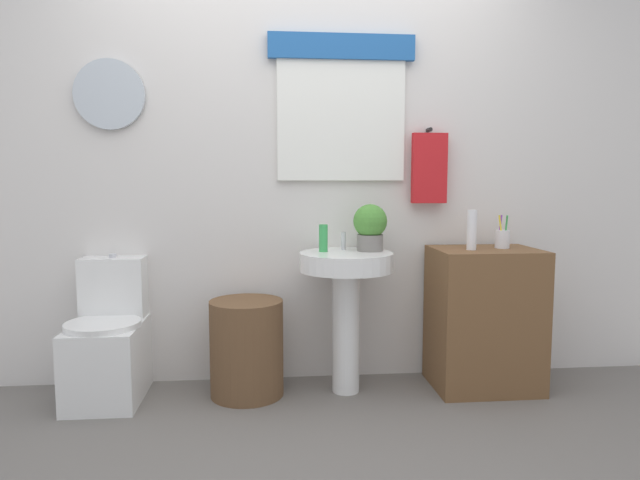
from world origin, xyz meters
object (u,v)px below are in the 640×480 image
(soap_bottle, at_px, (323,238))
(toilet, at_px, (109,344))
(toothbrush_cup, at_px, (502,239))
(potted_plant, at_px, (370,226))
(lotion_bottle, at_px, (472,230))
(wooden_cabinet, at_px, (484,318))
(pedestal_sink, at_px, (346,288))
(laundry_hamper, at_px, (247,348))

(soap_bottle, bearing_deg, toilet, -179.14)
(toothbrush_cup, bearing_deg, potted_plant, 176.91)
(lotion_bottle, bearing_deg, soap_bottle, 173.59)
(wooden_cabinet, relative_size, soap_bottle, 5.27)
(wooden_cabinet, relative_size, lotion_bottle, 3.61)
(toothbrush_cup, bearing_deg, soap_bottle, 178.28)
(toilet, distance_m, lotion_bottle, 2.05)
(soap_bottle, xyz_separation_m, toothbrush_cup, (1.00, -0.03, -0.01))
(wooden_cabinet, bearing_deg, toothbrush_cup, 11.41)
(potted_plant, bearing_deg, lotion_bottle, -10.48)
(pedestal_sink, bearing_deg, toothbrush_cup, 1.31)
(soap_bottle, relative_size, toothbrush_cup, 0.81)
(pedestal_sink, distance_m, toothbrush_cup, 0.92)
(laundry_hamper, height_order, potted_plant, potted_plant)
(wooden_cabinet, distance_m, soap_bottle, 1.01)
(pedestal_sink, xyz_separation_m, lotion_bottle, (0.68, -0.04, 0.31))
(toothbrush_cup, bearing_deg, pedestal_sink, -178.69)
(laundry_hamper, distance_m, lotion_bottle, 1.38)
(laundry_hamper, bearing_deg, wooden_cabinet, 0.00)
(pedestal_sink, distance_m, potted_plant, 0.36)
(potted_plant, bearing_deg, soap_bottle, -177.80)
(wooden_cabinet, bearing_deg, pedestal_sink, 180.00)
(potted_plant, bearing_deg, toothbrush_cup, -3.09)
(wooden_cabinet, bearing_deg, toilet, 179.09)
(potted_plant, bearing_deg, toilet, -178.89)
(toilet, relative_size, wooden_cabinet, 0.97)
(pedestal_sink, bearing_deg, lotion_bottle, -3.36)
(laundry_hamper, distance_m, toothbrush_cup, 1.53)
(toilet, xyz_separation_m, potted_plant, (1.41, 0.03, 0.62))
(laundry_hamper, height_order, pedestal_sink, pedestal_sink)
(potted_plant, bearing_deg, wooden_cabinet, -5.35)
(soap_bottle, bearing_deg, potted_plant, 2.20)
(laundry_hamper, distance_m, soap_bottle, 0.73)
(toilet, xyz_separation_m, soap_bottle, (1.15, 0.02, 0.56))
(wooden_cabinet, xyz_separation_m, potted_plant, (-0.64, 0.06, 0.52))
(toilet, xyz_separation_m, lotion_bottle, (1.95, -0.07, 0.60))
(pedestal_sink, distance_m, wooden_cabinet, 0.80)
(pedestal_sink, height_order, potted_plant, potted_plant)
(toilet, bearing_deg, wooden_cabinet, -0.91)
(toilet, bearing_deg, pedestal_sink, -1.47)
(soap_bottle, relative_size, lotion_bottle, 0.69)
(pedestal_sink, height_order, soap_bottle, soap_bottle)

